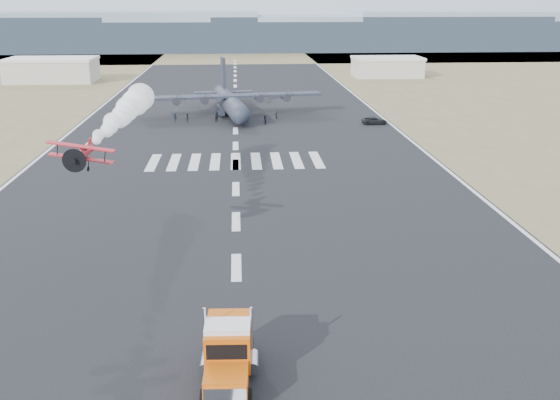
{
  "coord_description": "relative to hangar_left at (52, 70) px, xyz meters",
  "views": [
    {
      "loc": [
        0.37,
        -39.15,
        22.91
      ],
      "look_at": [
        4.38,
        18.83,
        4.0
      ],
      "focal_mm": 40.0,
      "sensor_mm": 36.0,
      "label": 1
    }
  ],
  "objects": [
    {
      "name": "aerobatic_biplane",
      "position": [
        39.2,
        -131.9,
        6.96
      ],
      "size": [
        5.55,
        4.99,
        2.5
      ],
      "rotation": [
        0.0,
        0.15,
        -0.02
      ],
      "color": "#B60C31"
    },
    {
      "name": "ridge_seg_e",
      "position": [
        117.0,
        115.0,
        4.09
      ],
      "size": [
        150.0,
        50.0,
        15.0
      ],
      "primitive_type": "cube",
      "color": "gray",
      "rests_on": "ground"
    },
    {
      "name": "transport_aircraft",
      "position": [
        51.01,
        -56.72,
        -0.66
      ],
      "size": [
        36.95,
        30.3,
        10.66
      ],
      "rotation": [
        0.0,
        0.0,
        0.15
      ],
      "color": "black",
      "rests_on": "ground"
    },
    {
      "name": "scrub_far",
      "position": [
        52.0,
        85.0,
        -3.41
      ],
      "size": [
        500.0,
        80.0,
        0.0
      ],
      "primitive_type": "cube",
      "color": "olive",
      "rests_on": "ground"
    },
    {
      "name": "ridge_seg_d",
      "position": [
        52.0,
        115.0,
        3.09
      ],
      "size": [
        150.0,
        50.0,
        13.0
      ],
      "primitive_type": "cube",
      "color": "gray",
      "rests_on": "ground"
    },
    {
      "name": "ground",
      "position": [
        52.0,
        -145.0,
        -3.41
      ],
      "size": [
        500.0,
        500.0,
        0.0
      ],
      "primitive_type": "plane",
      "color": "black",
      "rests_on": "ground"
    },
    {
      "name": "ridge_seg_c",
      "position": [
        -13.0,
        115.0,
        5.09
      ],
      "size": [
        150.0,
        50.0,
        17.0
      ],
      "primitive_type": "cube",
      "color": "gray",
      "rests_on": "ground"
    },
    {
      "name": "crew_a",
      "position": [
        51.56,
        -63.18,
        -2.51
      ],
      "size": [
        0.82,
        0.84,
        1.79
      ],
      "primitive_type": "imported",
      "rotation": [
        0.0,
        0.0,
        0.96
      ],
      "color": "black",
      "rests_on": "ground"
    },
    {
      "name": "crew_h",
      "position": [
        57.59,
        -67.41,
        -2.56
      ],
      "size": [
        0.8,
        0.96,
        1.69
      ],
      "primitive_type": "imported",
      "rotation": [
        0.0,
        0.0,
        5.14
      ],
      "color": "black",
      "rests_on": "ground"
    },
    {
      "name": "crew_e",
      "position": [
        53.07,
        -60.22,
        -2.46
      ],
      "size": [
        0.94,
        0.59,
        1.89
      ],
      "primitive_type": "imported",
      "rotation": [
        0.0,
        0.0,
        3.16
      ],
      "color": "black",
      "rests_on": "ground"
    },
    {
      "name": "crew_b",
      "position": [
        42.78,
        -63.66,
        -2.6
      ],
      "size": [
        0.67,
        0.88,
        1.62
      ],
      "primitive_type": "imported",
      "rotation": [
        0.0,
        0.0,
        1.83
      ],
      "color": "black",
      "rests_on": "ground"
    },
    {
      "name": "semi_truck",
      "position": [
        51.5,
        -150.19,
        -1.44
      ],
      "size": [
        3.31,
        8.98,
        4.01
      ],
      "rotation": [
        0.0,
        0.0,
        -0.04
      ],
      "color": "black",
      "rests_on": "ground"
    },
    {
      "name": "runway_markings",
      "position": [
        52.0,
        -85.0,
        -3.4
      ],
      "size": [
        60.0,
        260.0,
        0.01
      ],
      "primitive_type": null,
      "color": "silver",
      "rests_on": "ground"
    },
    {
      "name": "hangar_left",
      "position": [
        0.0,
        0.0,
        0.0
      ],
      "size": [
        24.5,
        14.5,
        6.7
      ],
      "color": "#AEA99B",
      "rests_on": "ground"
    },
    {
      "name": "smoke_trail",
      "position": [
        39.74,
        -108.94,
        7.16
      ],
      "size": [
        3.51,
        27.98,
        3.51
      ],
      "rotation": [
        0.0,
        0.0,
        -0.02
      ],
      "color": "white"
    },
    {
      "name": "ridge_seg_f",
      "position": [
        182.0,
        115.0,
        5.09
      ],
      "size": [
        150.0,
        50.0,
        17.0
      ],
      "primitive_type": "cube",
      "color": "gray",
      "rests_on": "ground"
    },
    {
      "name": "crew_c",
      "position": [
        40.31,
        -63.47,
        -2.57
      ],
      "size": [
        1.18,
        1.0,
        1.67
      ],
      "primitive_type": "imported",
      "rotation": [
        0.0,
        0.0,
        3.7
      ],
      "color": "black",
      "rests_on": "ground"
    },
    {
      "name": "support_vehicle",
      "position": [
        78.4,
        -68.49,
        -2.75
      ],
      "size": [
        4.79,
        2.26,
        1.32
      ],
      "primitive_type": "imported",
      "rotation": [
        0.0,
        0.0,
        1.58
      ],
      "color": "black",
      "rests_on": "ground"
    },
    {
      "name": "crew_g",
      "position": [
        60.09,
        -62.16,
        -2.6
      ],
      "size": [
        0.74,
        0.76,
        1.61
      ],
      "primitive_type": "imported",
      "rotation": [
        0.0,
        0.0,
        4.06
      ],
      "color": "black",
      "rests_on": "ground"
    },
    {
      "name": "crew_d",
      "position": [
        48.26,
        -64.48,
        -2.62
      ],
      "size": [
        0.71,
        1.02,
        1.58
      ],
      "primitive_type": "imported",
      "rotation": [
        0.0,
        0.0,
        1.84
      ],
      "color": "black",
      "rests_on": "ground"
    },
    {
      "name": "crew_f",
      "position": [
        48.45,
        -62.63,
        -2.57
      ],
      "size": [
        1.38,
        1.5,
        1.67
      ],
      "primitive_type": "imported",
      "rotation": [
        0.0,
        0.0,
        2.28
      ],
      "color": "black",
      "rests_on": "ground"
    },
    {
      "name": "hangar_right",
      "position": [
        98.0,
        5.0,
        -0.4
      ],
      "size": [
        20.5,
        12.5,
        5.9
      ],
      "color": "#AEA99B",
      "rests_on": "ground"
    }
  ]
}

